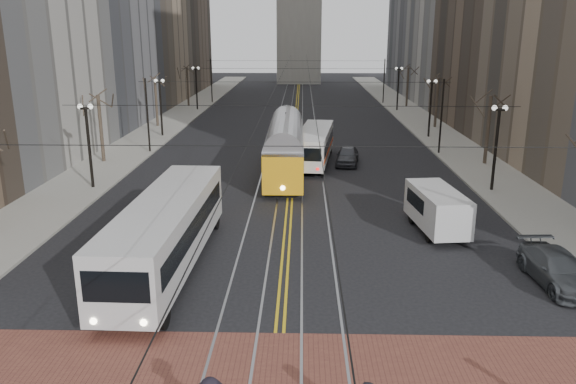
# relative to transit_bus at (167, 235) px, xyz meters

# --- Properties ---
(ground) EXTENTS (260.00, 260.00, 0.00)m
(ground) POSITION_rel_transit_bus_xyz_m (5.33, -4.69, -1.65)
(ground) COLOR black
(ground) RESTS_ON ground
(sidewalk_left) EXTENTS (5.00, 140.00, 0.15)m
(sidewalk_left) POSITION_rel_transit_bus_xyz_m (-9.67, 40.31, -1.58)
(sidewalk_left) COLOR gray
(sidewalk_left) RESTS_ON ground
(sidewalk_right) EXTENTS (5.00, 140.00, 0.15)m
(sidewalk_right) POSITION_rel_transit_bus_xyz_m (20.33, 40.31, -1.58)
(sidewalk_right) COLOR gray
(sidewalk_right) RESTS_ON ground
(crosswalk_band) EXTENTS (25.00, 6.00, 0.01)m
(crosswalk_band) POSITION_rel_transit_bus_xyz_m (5.33, -8.69, -1.64)
(crosswalk_band) COLOR brown
(crosswalk_band) RESTS_ON ground
(streetcar_rails) EXTENTS (4.80, 130.00, 0.02)m
(streetcar_rails) POSITION_rel_transit_bus_xyz_m (5.33, 40.31, -1.65)
(streetcar_rails) COLOR gray
(streetcar_rails) RESTS_ON ground
(centre_lines) EXTENTS (0.42, 130.00, 0.01)m
(centre_lines) POSITION_rel_transit_bus_xyz_m (5.33, 40.31, -1.64)
(centre_lines) COLOR gold
(centre_lines) RESTS_ON ground
(lamp_posts) EXTENTS (27.60, 57.20, 5.60)m
(lamp_posts) POSITION_rel_transit_bus_xyz_m (5.33, 24.06, 1.15)
(lamp_posts) COLOR black
(lamp_posts) RESTS_ON ground
(street_trees) EXTENTS (31.68, 53.28, 5.60)m
(street_trees) POSITION_rel_transit_bus_xyz_m (5.33, 30.56, 1.15)
(street_trees) COLOR #382D23
(street_trees) RESTS_ON ground
(trolley_wires) EXTENTS (25.96, 120.00, 6.60)m
(trolley_wires) POSITION_rel_transit_bus_xyz_m (5.33, 30.14, 2.12)
(trolley_wires) COLOR black
(trolley_wires) RESTS_ON ground
(transit_bus) EXTENTS (3.12, 13.27, 3.30)m
(transit_bus) POSITION_rel_transit_bus_xyz_m (0.00, 0.00, 0.00)
(transit_bus) COLOR beige
(transit_bus) RESTS_ON ground
(streetcar) EXTENTS (2.76, 14.34, 3.38)m
(streetcar) POSITION_rel_transit_bus_xyz_m (4.83, 17.83, 0.04)
(streetcar) COLOR #F6A915
(streetcar) RESTS_ON ground
(rear_bus) EXTENTS (3.56, 10.93, 2.80)m
(rear_bus) POSITION_rel_transit_bus_xyz_m (7.13, 21.58, -0.25)
(rear_bus) COLOR silver
(rear_bus) RESTS_ON ground
(cargo_van) EXTENTS (2.63, 5.50, 2.34)m
(cargo_van) POSITION_rel_transit_bus_xyz_m (13.41, 5.22, -0.48)
(cargo_van) COLOR silver
(cargo_van) RESTS_ON ground
(sedan_grey) EXTENTS (2.29, 4.50, 1.47)m
(sedan_grey) POSITION_rel_transit_bus_xyz_m (9.83, 21.24, -0.92)
(sedan_grey) COLOR #414449
(sedan_grey) RESTS_ON ground
(sedan_parked) EXTENTS (2.25, 4.99, 1.42)m
(sedan_parked) POSITION_rel_transit_bus_xyz_m (17.13, -1.24, -0.94)
(sedan_parked) COLOR #44484C
(sedan_parked) RESTS_ON ground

